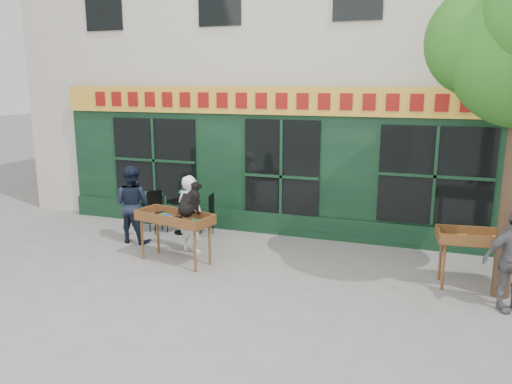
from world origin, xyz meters
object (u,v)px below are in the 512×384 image
woman (190,214)px  bistro_table (181,210)px  dog (189,199)px  book_cart_right (486,241)px  man_right (512,260)px  man_left (132,204)px  book_cart_center (175,221)px

woman → bistro_table: size_ratio=2.09×
dog → bistro_table: (-1.12, 1.78, -0.75)m
book_cart_right → man_right: size_ratio=0.98×
book_cart_right → man_left: 6.92m
book_cart_center → man_right: 5.75m
dog → man_left: size_ratio=0.36×
book_cart_right → man_left: man_left is taller
dog → woman: 0.93m
dog → book_cart_right: bearing=19.4°
dog → book_cart_right: size_ratio=0.39×
woman → book_cart_right: size_ratio=1.02×
book_cart_right → bistro_table: bearing=163.6°
book_cart_center → woman: (-0.00, 0.65, -0.03)m
man_right → bistro_table: bearing=137.8°
woman → bistro_table: (-0.77, 1.08, -0.25)m
book_cart_center → man_left: (-1.47, 0.83, 0.01)m
dog → woman: (-0.35, 0.70, -0.50)m
book_cart_center → bistro_table: (-0.77, 1.73, -0.28)m
book_cart_center → book_cart_right: (5.44, 0.57, 0.00)m
man_right → bistro_table: size_ratio=2.08×
book_cart_right → bistro_table: size_ratio=2.05×
woman → man_right: size_ratio=1.00×
book_cart_center → man_left: 1.69m
man_right → dog: bearing=152.8°
man_right → bistro_table: man_right is taller
book_cart_center → woman: size_ratio=1.01×
book_cart_right → man_right: bearing=-74.1°
book_cart_right → book_cart_center: bearing=-179.9°
book_cart_right → man_right: (0.30, -0.75, -0.03)m
woman → man_right: bearing=-175.8°
man_right → book_cart_right: bearing=85.9°
book_cart_right → dog: bearing=-178.9°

